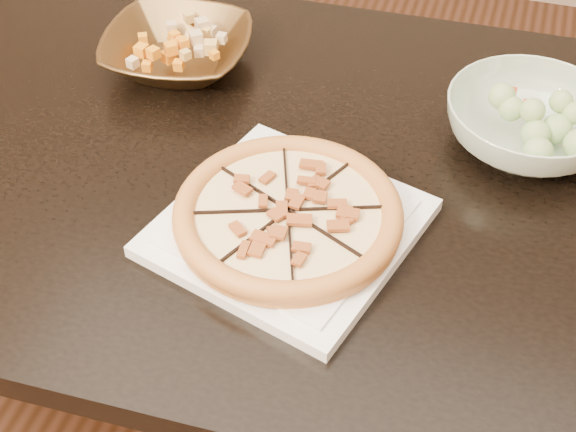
# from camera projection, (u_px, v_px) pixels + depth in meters

# --- Properties ---
(dining_table) EXTENTS (1.39, 0.92, 0.75)m
(dining_table) POSITION_uv_depth(u_px,v_px,m) (254.00, 206.00, 1.23)
(dining_table) COLOR black
(dining_table) RESTS_ON floor
(plate) EXTENTS (0.37, 0.37, 0.02)m
(plate) POSITION_uv_depth(u_px,v_px,m) (288.00, 227.00, 1.03)
(plate) COLOR white
(plate) RESTS_ON dining_table
(pizza) EXTENTS (0.29, 0.29, 0.03)m
(pizza) POSITION_uv_depth(u_px,v_px,m) (288.00, 214.00, 1.02)
(pizza) COLOR #C48847
(pizza) RESTS_ON plate
(bronze_bowl) EXTENTS (0.26, 0.26, 0.06)m
(bronze_bowl) POSITION_uv_depth(u_px,v_px,m) (178.00, 50.00, 1.29)
(bronze_bowl) COLOR brown
(bronze_bowl) RESTS_ON dining_table
(mixed_dish) EXTENTS (0.12, 0.11, 0.03)m
(mixed_dish) POSITION_uv_depth(u_px,v_px,m) (175.00, 27.00, 1.26)
(mixed_dish) COLOR tan
(mixed_dish) RESTS_ON bronze_bowl
(salad_bowl) EXTENTS (0.29, 0.29, 0.08)m
(salad_bowl) POSITION_uv_depth(u_px,v_px,m) (529.00, 124.00, 1.14)
(salad_bowl) COLOR #B5CBB9
(salad_bowl) RESTS_ON dining_table
(salad) EXTENTS (0.09, 0.13, 0.04)m
(salad) POSITION_uv_depth(u_px,v_px,m) (537.00, 92.00, 1.10)
(salad) COLOR #BDCF8F
(salad) RESTS_ON salad_bowl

